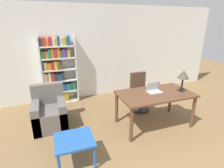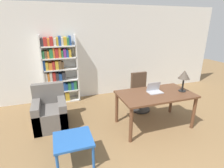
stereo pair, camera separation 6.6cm
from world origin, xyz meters
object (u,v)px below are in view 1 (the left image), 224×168
at_px(desk, 155,97).
at_px(armchair, 50,113).
at_px(laptop, 154,90).
at_px(table_lamp, 183,75).
at_px(office_chair, 139,94).
at_px(bookshelf, 57,71).
at_px(side_table_blue, 74,142).

relative_size(desk, armchair, 1.75).
relative_size(laptop, armchair, 0.35).
bearing_deg(table_lamp, office_chair, 122.30).
xyz_separation_m(desk, bookshelf, (-1.89, 1.97, 0.26)).
distance_m(office_chair, side_table_blue, 2.34).
bearing_deg(side_table_blue, bookshelf, 91.19).
distance_m(table_lamp, side_table_blue, 2.61).
height_order(laptop, office_chair, office_chair).
xyz_separation_m(laptop, table_lamp, (0.61, -0.14, 0.31)).
xyz_separation_m(table_lamp, office_chair, (-0.56, 0.88, -0.70)).
xyz_separation_m(desk, office_chair, (0.06, 0.80, -0.24)).
distance_m(armchair, bookshelf, 1.41).
bearing_deg(laptop, armchair, 162.82).
bearing_deg(office_chair, table_lamp, -57.70).
xyz_separation_m(laptop, office_chair, (0.06, 0.74, -0.38)).
height_order(desk, side_table_blue, desk).
height_order(table_lamp, office_chair, table_lamp).
relative_size(side_table_blue, bookshelf, 0.32).
relative_size(table_lamp, office_chair, 0.48).
distance_m(desk, bookshelf, 2.74).
height_order(side_table_blue, armchair, armchair).
bearing_deg(table_lamp, side_table_blue, -168.74).
relative_size(desk, side_table_blue, 2.65).
xyz_separation_m(table_lamp, side_table_blue, (-2.46, -0.49, -0.73)).
xyz_separation_m(laptop, side_table_blue, (-1.84, -0.63, -0.42)).
bearing_deg(desk, side_table_blue, -162.86).
bearing_deg(desk, armchair, 161.21).
bearing_deg(office_chair, armchair, -178.40).
height_order(table_lamp, armchair, table_lamp).
relative_size(laptop, office_chair, 0.32).
height_order(office_chair, armchair, office_chair).
bearing_deg(table_lamp, bookshelf, 140.75).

